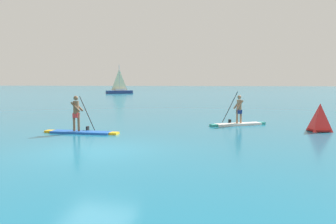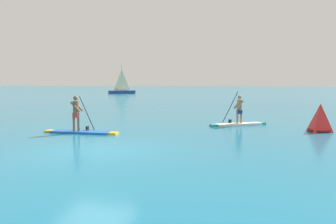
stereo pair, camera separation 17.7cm
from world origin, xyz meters
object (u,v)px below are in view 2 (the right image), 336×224
(paddleboarder_far_right, at_px, (238,119))
(race_marker_buoy, at_px, (320,119))
(sailboat_left_horizon, at_px, (122,90))
(paddleboarder_mid_center, at_px, (80,125))

(paddleboarder_far_right, distance_m, race_marker_buoy, 4.14)
(race_marker_buoy, bearing_deg, sailboat_left_horizon, 119.88)
(paddleboarder_mid_center, height_order, race_marker_buoy, paddleboarder_mid_center)
(race_marker_buoy, xyz_separation_m, sailboat_left_horizon, (-28.75, 50.04, 0.15))
(paddleboarder_far_right, relative_size, race_marker_buoy, 2.27)
(paddleboarder_far_right, xyz_separation_m, sailboat_left_horizon, (-24.88, 48.61, 0.41))
(paddleboarder_mid_center, bearing_deg, paddleboarder_far_right, 31.50)
(paddleboarder_mid_center, height_order, paddleboarder_far_right, paddleboarder_far_right)
(sailboat_left_horizon, bearing_deg, paddleboarder_far_right, 77.13)
(paddleboarder_mid_center, distance_m, race_marker_buoy, 11.50)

